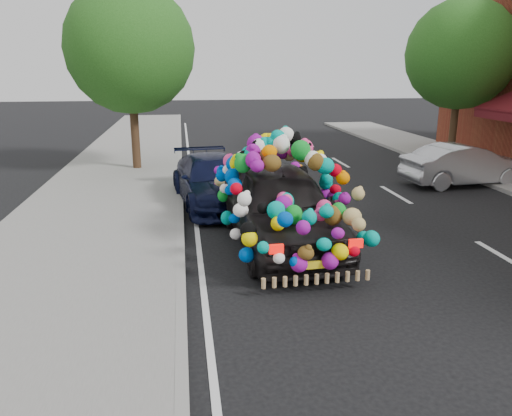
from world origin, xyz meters
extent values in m
plane|color=black|center=(0.00, 0.00, 0.00)|extent=(100.00, 100.00, 0.00)
cube|color=gray|center=(-4.30, 0.00, 0.06)|extent=(4.00, 60.00, 0.12)
cube|color=gray|center=(-2.35, 0.00, 0.07)|extent=(0.15, 60.00, 0.13)
cylinder|color=#332114|center=(-3.80, 9.50, 1.36)|extent=(0.28, 0.28, 2.73)
sphere|color=#1B4E14|center=(-3.80, 9.50, 4.03)|extent=(4.20, 4.20, 4.20)
cylinder|color=#332114|center=(8.00, 10.00, 1.32)|extent=(0.28, 0.28, 2.64)
sphere|color=#1B4E14|center=(8.00, 10.00, 3.90)|extent=(4.00, 4.00, 4.00)
imported|color=black|center=(-0.38, 1.49, 0.79)|extent=(2.08, 4.71, 1.58)
cube|color=red|center=(-0.91, -0.87, 0.78)|extent=(0.22, 0.07, 0.14)
cube|color=red|center=(0.36, -0.81, 0.78)|extent=(0.22, 0.07, 0.14)
cube|color=yellow|center=(-0.27, -0.85, 0.48)|extent=(0.34, 0.06, 0.12)
imported|color=black|center=(-1.50, 4.74, 0.62)|extent=(2.27, 4.45, 1.24)
imported|color=#ACAEB3|center=(6.12, 5.84, 0.62)|extent=(3.82, 1.58, 1.23)
camera|label=1|loc=(-2.24, -7.78, 3.38)|focal=35.00mm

